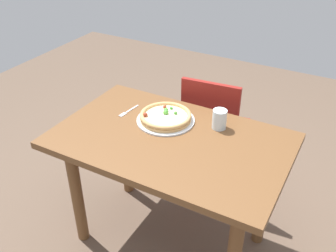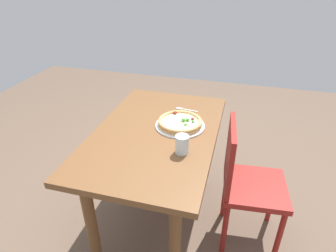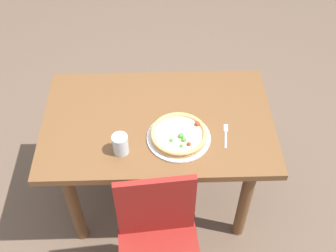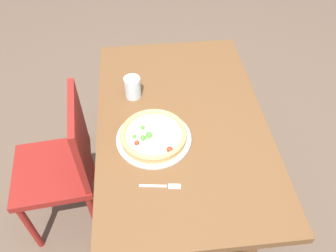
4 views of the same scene
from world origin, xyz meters
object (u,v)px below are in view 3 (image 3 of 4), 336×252
at_px(plate, 179,138).
at_px(pizza, 179,134).
at_px(fork, 226,134).
at_px(dining_table, 158,135).
at_px(chair_near, 159,247).
at_px(drinking_glass, 120,144).

distance_m(plate, pizza, 0.03).
distance_m(pizza, fork, 0.25).
bearing_deg(dining_table, fork, -18.41).
bearing_deg(chair_near, fork, -131.70).
bearing_deg(pizza, plate, 147.81).
bearing_deg(fork, drinking_glass, 107.75).
bearing_deg(pizza, drinking_glass, -164.99).
relative_size(dining_table, drinking_glass, 11.26).
bearing_deg(fork, plate, 101.97).
bearing_deg(fork, dining_table, 78.93).
relative_size(pizza, fork, 1.77).
bearing_deg(drinking_glass, chair_near, -65.06).
xyz_separation_m(pizza, fork, (0.25, 0.02, -0.03)).
bearing_deg(chair_near, dining_table, -95.82).
distance_m(dining_table, drinking_glass, 0.34).
distance_m(chair_near, drinking_glass, 0.54).
relative_size(plate, fork, 2.00).
height_order(plate, drinking_glass, drinking_glass).
distance_m(chair_near, pizza, 0.57).
bearing_deg(pizza, chair_near, -103.63).
xyz_separation_m(dining_table, plate, (0.11, -0.14, 0.13)).
bearing_deg(drinking_glass, pizza, 15.01).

